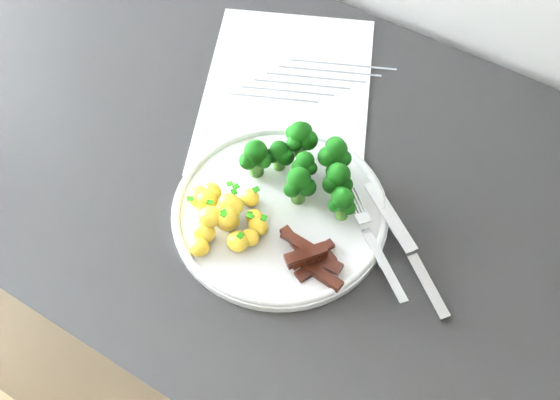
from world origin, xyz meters
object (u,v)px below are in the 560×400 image
Objects in this scene: plate at (280,211)px; potatoes at (224,216)px; beef_strips at (311,258)px; recipe_paper at (287,92)px; broccoli at (307,164)px; counter at (323,356)px; fork at (376,248)px; knife at (415,264)px.

potatoes reaches higher than plate.
potatoes is 1.15× the size of beef_strips.
potatoes is (0.05, -0.22, 0.02)m from recipe_paper.
plate is 0.07m from potatoes.
broccoli is 0.11m from potatoes.
counter is 0.49m from beef_strips.
counter is at bearing 1.08° from broccoli.
potatoes is 0.83× the size of fork.
broccoli is at bearing 168.67° from knife.
fork is (0.07, -0.04, 0.48)m from counter.
plate is at bearing -60.40° from recipe_paper.
broccoli is (-0.05, -0.00, 0.51)m from counter.
knife reaches higher than plate.
broccoli is at bearing 123.43° from beef_strips.
knife is at bearing 31.04° from beef_strips.
knife is (0.17, 0.02, 0.00)m from plate.
potatoes is at bearing -134.34° from counter.
beef_strips is at bearing 4.18° from potatoes.
knife is (0.11, -0.03, 0.47)m from counter.
broccoli reaches higher than recipe_paper.
potatoes is at bearing -76.63° from recipe_paper.
plate is 2.71× the size of beef_strips.
potatoes reaches higher than recipe_paper.
fork is at bearing 19.37° from potatoes.
plate is at bearing 47.25° from potatoes.
plate reaches higher than counter.
fork reaches higher than plate.
beef_strips is (0.07, -0.04, 0.01)m from plate.
recipe_paper is 0.16m from broccoli.
knife is at bearing 12.83° from fork.
plate is 1.97× the size of fork.
recipe_paper is 0.27m from fork.
beef_strips is (0.06, -0.09, -0.03)m from broccoli.
knife is (0.26, -0.15, 0.01)m from recipe_paper.
counter is at bearing 163.30° from knife.
beef_strips reaches higher than knife.
recipe_paper is at bearing 142.22° from counter.
counter is 0.49m from knife.
broccoli reaches higher than knife.
broccoli reaches higher than counter.
recipe_paper is (-0.15, 0.12, 0.47)m from counter.
recipe_paper is 1.47× the size of plate.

